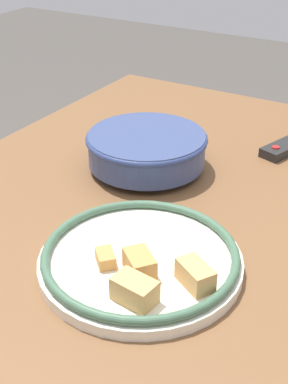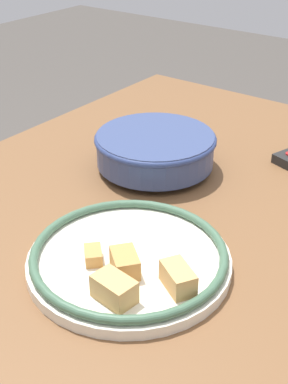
# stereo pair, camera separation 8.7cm
# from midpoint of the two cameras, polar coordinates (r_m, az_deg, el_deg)

# --- Properties ---
(dining_table) EXTENTS (1.13, 0.90, 0.73)m
(dining_table) POSITION_cam_midpoint_polar(r_m,az_deg,el_deg) (1.07, 0.69, -4.23)
(dining_table) COLOR brown
(dining_table) RESTS_ON ground_plane
(noodle_bowl) EXTENTS (0.24, 0.24, 0.08)m
(noodle_bowl) POSITION_cam_midpoint_polar(r_m,az_deg,el_deg) (1.08, -2.03, 4.61)
(noodle_bowl) COLOR #384775
(noodle_bowl) RESTS_ON dining_table
(food_plate) EXTENTS (0.31, 0.31, 0.05)m
(food_plate) POSITION_cam_midpoint_polar(r_m,az_deg,el_deg) (0.81, -3.40, -7.32)
(food_plate) COLOR silver
(food_plate) RESTS_ON dining_table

